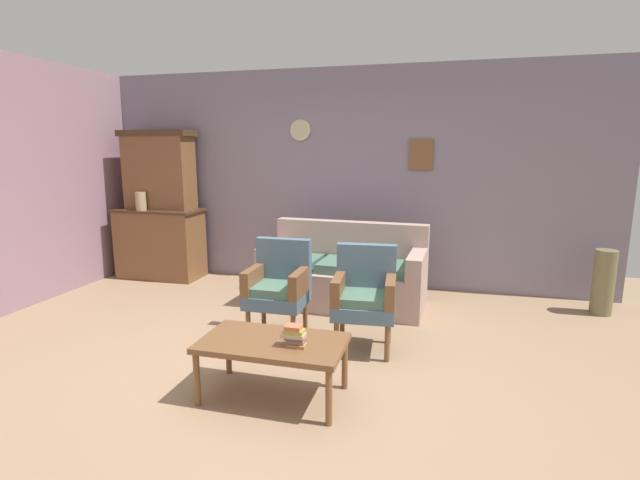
{
  "coord_description": "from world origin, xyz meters",
  "views": [
    {
      "loc": [
        1.19,
        -3.17,
        1.72
      ],
      "look_at": [
        0.05,
        1.12,
        0.85
      ],
      "focal_mm": 26.21,
      "sensor_mm": 36.0,
      "label": 1
    }
  ],
  "objects_px": {
    "vase_on_cabinet": "(141,201)",
    "book_stack_on_table": "(294,336)",
    "side_cabinet": "(160,243)",
    "armchair_row_middle": "(365,293)",
    "coffee_table": "(273,346)",
    "floor_vase_by_wall": "(603,282)",
    "floral_couch": "(344,276)",
    "armchair_by_doorway": "(279,284)"
  },
  "relations": [
    {
      "from": "floor_vase_by_wall",
      "to": "vase_on_cabinet",
      "type": "bearing_deg",
      "value": -179.24
    },
    {
      "from": "vase_on_cabinet",
      "to": "floor_vase_by_wall",
      "type": "relative_size",
      "value": 0.35
    },
    {
      "from": "armchair_row_middle",
      "to": "coffee_table",
      "type": "xyz_separation_m",
      "value": [
        -0.48,
        -0.98,
        -0.12
      ]
    },
    {
      "from": "book_stack_on_table",
      "to": "coffee_table",
      "type": "bearing_deg",
      "value": 163.85
    },
    {
      "from": "vase_on_cabinet",
      "to": "coffee_table",
      "type": "height_order",
      "value": "vase_on_cabinet"
    },
    {
      "from": "book_stack_on_table",
      "to": "armchair_row_middle",
      "type": "bearing_deg",
      "value": 73.71
    },
    {
      "from": "side_cabinet",
      "to": "floor_vase_by_wall",
      "type": "relative_size",
      "value": 1.67
    },
    {
      "from": "vase_on_cabinet",
      "to": "floral_couch",
      "type": "xyz_separation_m",
      "value": [
        2.78,
        -0.31,
        -0.72
      ]
    },
    {
      "from": "book_stack_on_table",
      "to": "floor_vase_by_wall",
      "type": "height_order",
      "value": "floor_vase_by_wall"
    },
    {
      "from": "side_cabinet",
      "to": "armchair_row_middle",
      "type": "xyz_separation_m",
      "value": [
        3.06,
        -1.6,
        0.03
      ]
    },
    {
      "from": "side_cabinet",
      "to": "floral_couch",
      "type": "height_order",
      "value": "side_cabinet"
    },
    {
      "from": "book_stack_on_table",
      "to": "armchair_by_doorway",
      "type": "bearing_deg",
      "value": 114.91
    },
    {
      "from": "coffee_table",
      "to": "armchair_row_middle",
      "type": "bearing_deg",
      "value": 64.04
    },
    {
      "from": "armchair_row_middle",
      "to": "coffee_table",
      "type": "distance_m",
      "value": 1.09
    },
    {
      "from": "vase_on_cabinet",
      "to": "floor_vase_by_wall",
      "type": "distance_m",
      "value": 5.52
    },
    {
      "from": "book_stack_on_table",
      "to": "floor_vase_by_wall",
      "type": "relative_size",
      "value": 0.24
    },
    {
      "from": "vase_on_cabinet",
      "to": "armchair_row_middle",
      "type": "relative_size",
      "value": 0.27
    },
    {
      "from": "floral_couch",
      "to": "coffee_table",
      "type": "bearing_deg",
      "value": -91.59
    },
    {
      "from": "vase_on_cabinet",
      "to": "armchair_row_middle",
      "type": "distance_m",
      "value": 3.54
    },
    {
      "from": "armchair_row_middle",
      "to": "floor_vase_by_wall",
      "type": "relative_size",
      "value": 1.3
    },
    {
      "from": "side_cabinet",
      "to": "floral_couch",
      "type": "bearing_deg",
      "value": -10.25
    },
    {
      "from": "floral_couch",
      "to": "coffee_table",
      "type": "height_order",
      "value": "floral_couch"
    },
    {
      "from": "armchair_row_middle",
      "to": "book_stack_on_table",
      "type": "bearing_deg",
      "value": -106.29
    },
    {
      "from": "side_cabinet",
      "to": "coffee_table",
      "type": "xyz_separation_m",
      "value": [
        2.59,
        -2.58,
        -0.09
      ]
    },
    {
      "from": "vase_on_cabinet",
      "to": "armchair_by_doorway",
      "type": "xyz_separation_m",
      "value": [
        2.39,
        -1.37,
        -0.55
      ]
    },
    {
      "from": "floral_couch",
      "to": "side_cabinet",
      "type": "bearing_deg",
      "value": 169.75
    },
    {
      "from": "book_stack_on_table",
      "to": "floor_vase_by_wall",
      "type": "bearing_deg",
      "value": 44.44
    },
    {
      "from": "side_cabinet",
      "to": "floor_vase_by_wall",
      "type": "bearing_deg",
      "value": -1.07
    },
    {
      "from": "vase_on_cabinet",
      "to": "book_stack_on_table",
      "type": "distance_m",
      "value": 3.84
    },
    {
      "from": "floral_couch",
      "to": "vase_on_cabinet",
      "type": "bearing_deg",
      "value": 173.73
    },
    {
      "from": "armchair_row_middle",
      "to": "book_stack_on_table",
      "type": "xyz_separation_m",
      "value": [
        -0.3,
        -1.03,
        -0.01
      ]
    },
    {
      "from": "vase_on_cabinet",
      "to": "floral_couch",
      "type": "bearing_deg",
      "value": -6.27
    },
    {
      "from": "armchair_by_doorway",
      "to": "side_cabinet",
      "type": "bearing_deg",
      "value": 145.68
    },
    {
      "from": "side_cabinet",
      "to": "coffee_table",
      "type": "distance_m",
      "value": 3.65
    },
    {
      "from": "coffee_table",
      "to": "floral_couch",
      "type": "bearing_deg",
      "value": 88.41
    },
    {
      "from": "vase_on_cabinet",
      "to": "floor_vase_by_wall",
      "type": "height_order",
      "value": "vase_on_cabinet"
    },
    {
      "from": "floral_couch",
      "to": "armchair_row_middle",
      "type": "bearing_deg",
      "value": -69.6
    },
    {
      "from": "armchair_by_doorway",
      "to": "coffee_table",
      "type": "bearing_deg",
      "value": -72.35
    },
    {
      "from": "armchair_by_doorway",
      "to": "armchair_row_middle",
      "type": "height_order",
      "value": "same"
    },
    {
      "from": "floor_vase_by_wall",
      "to": "side_cabinet",
      "type": "bearing_deg",
      "value": 178.93
    },
    {
      "from": "vase_on_cabinet",
      "to": "armchair_row_middle",
      "type": "xyz_separation_m",
      "value": [
        3.2,
        -1.43,
        -0.55
      ]
    },
    {
      "from": "armchair_by_doorway",
      "to": "book_stack_on_table",
      "type": "xyz_separation_m",
      "value": [
        0.51,
        -1.09,
        -0.01
      ]
    }
  ]
}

